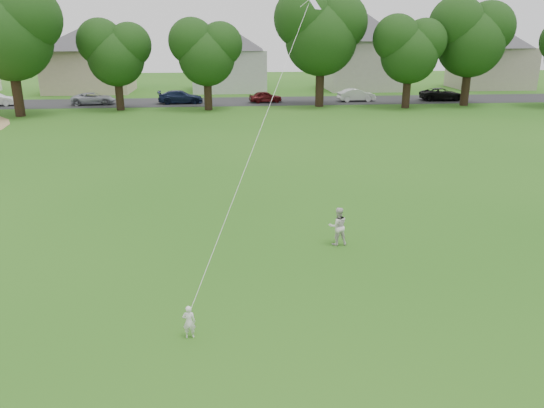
{
  "coord_description": "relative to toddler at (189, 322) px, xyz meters",
  "views": [
    {
      "loc": [
        -0.95,
        -12.13,
        7.01
      ],
      "look_at": [
        0.37,
        2.0,
        2.3
      ],
      "focal_mm": 35.0,
      "sensor_mm": 36.0,
      "label": 1
    }
  ],
  "objects": [
    {
      "name": "kite",
      "position": [
        2.13,
        4.61,
        3.91
      ],
      "size": [
        2.61,
        5.18,
        12.6
      ],
      "color": "silver",
      "rests_on": "ground"
    },
    {
      "name": "street",
      "position": [
        1.88,
        42.99,
        -0.41
      ],
      "size": [
        90.0,
        7.0,
        0.01
      ],
      "primitive_type": "cube",
      "color": "#2D2D30",
      "rests_on": "ground"
    },
    {
      "name": "parked_cars",
      "position": [
        0.05,
        41.99,
        0.19
      ],
      "size": [
        54.96,
        2.3,
        1.26
      ],
      "color": "black",
      "rests_on": "ground"
    },
    {
      "name": "ground",
      "position": [
        1.88,
        0.99,
        -0.42
      ],
      "size": [
        160.0,
        160.0,
        0.0
      ],
      "primitive_type": "plane",
      "color": "#225914",
      "rests_on": "ground"
    },
    {
      "name": "house_row",
      "position": [
        1.2,
        52.99,
        4.3
      ],
      "size": [
        77.18,
        13.88,
        10.35
      ],
      "color": "silver",
      "rests_on": "ground"
    },
    {
      "name": "older_boy",
      "position": [
        4.71,
        5.32,
        0.25
      ],
      "size": [
        0.68,
        0.55,
        1.33
      ],
      "primitive_type": "imported",
      "rotation": [
        0.0,
        0.0,
        3.22
      ],
      "color": "silver",
      "rests_on": "ground"
    },
    {
      "name": "tree_row",
      "position": [
        2.55,
        37.11,
        6.08
      ],
      "size": [
        81.14,
        10.2,
        11.18
      ],
      "color": "black",
      "rests_on": "ground"
    },
    {
      "name": "toddler",
      "position": [
        0.0,
        0.0,
        0.0
      ],
      "size": [
        0.31,
        0.21,
        0.84
      ],
      "primitive_type": "imported",
      "rotation": [
        0.0,
        0.0,
        3.11
      ],
      "color": "white",
      "rests_on": "ground"
    }
  ]
}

